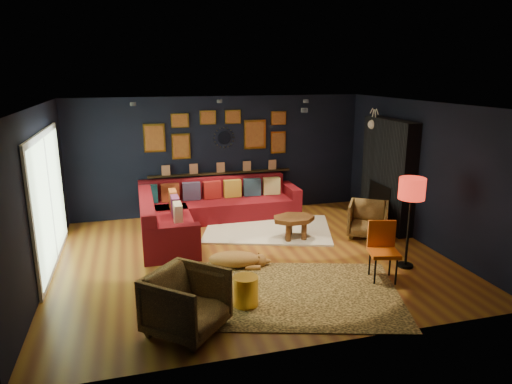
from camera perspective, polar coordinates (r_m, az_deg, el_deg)
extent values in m
plane|color=#8F5E1E|center=(7.97, -0.61, -8.12)|extent=(6.50, 6.50, 0.00)
plane|color=black|center=(10.19, -4.55, 4.55)|extent=(6.50, 0.00, 6.50)
plane|color=black|center=(5.06, 7.28, -6.18)|extent=(6.50, 0.00, 6.50)
plane|color=black|center=(7.46, -25.57, -0.66)|extent=(0.00, 5.50, 5.50)
plane|color=black|center=(8.92, 20.01, 2.24)|extent=(0.00, 5.50, 5.50)
plane|color=white|center=(7.36, -0.67, 10.88)|extent=(6.50, 6.50, 0.00)
cube|color=maroon|center=(9.93, -5.02, -2.21)|extent=(3.20, 0.95, 0.42)
cube|color=maroon|center=(10.15, -5.43, 0.62)|extent=(3.20, 0.24, 0.46)
cube|color=maroon|center=(10.31, 4.30, -0.91)|extent=(0.22, 0.95, 0.64)
cube|color=maroon|center=(8.76, -10.99, -4.77)|extent=(0.95, 2.20, 0.42)
cube|color=maroon|center=(8.62, -13.48, -2.30)|extent=(0.24, 2.20, 0.46)
cube|color=maroon|center=(7.78, -10.44, -6.40)|extent=(0.95, 0.22, 0.64)
cube|color=#185062|center=(9.82, -13.28, -0.25)|extent=(0.38, 0.14, 0.38)
cube|color=maroon|center=(9.85, -10.67, -0.08)|extent=(0.38, 0.14, 0.38)
cube|color=#3C3456|center=(9.89, -8.08, 0.10)|extent=(0.38, 0.14, 0.38)
cube|color=maroon|center=(9.95, -5.51, 0.27)|extent=(0.38, 0.14, 0.38)
cube|color=gold|center=(10.03, -2.97, 0.44)|extent=(0.38, 0.14, 0.38)
cube|color=#233D53|center=(10.13, -0.49, 0.61)|extent=(0.38, 0.14, 0.38)
cube|color=tan|center=(10.25, 1.94, 0.77)|extent=(0.38, 0.14, 0.38)
cube|color=#BD6028|center=(9.32, -10.35, -0.91)|extent=(0.14, 0.38, 0.38)
cube|color=#61295A|center=(8.84, -10.06, -1.76)|extent=(0.14, 0.38, 0.38)
cube|color=beige|center=(8.36, -9.73, -2.70)|extent=(0.14, 0.38, 0.38)
cube|color=black|center=(10.19, -4.43, 2.38)|extent=(3.20, 0.12, 0.04)
cube|color=gold|center=(9.93, -12.59, 6.60)|extent=(0.45, 0.03, 0.60)
cube|color=#925520|center=(9.91, -12.58, 6.59)|extent=(0.38, 0.01, 0.51)
cube|color=gold|center=(9.99, -9.36, 5.66)|extent=(0.40, 0.03, 0.55)
cube|color=#925520|center=(9.98, -9.35, 5.64)|extent=(0.34, 0.01, 0.47)
cube|color=gold|center=(9.92, -9.49, 8.79)|extent=(0.38, 0.03, 0.30)
cube|color=#925520|center=(9.91, -9.48, 8.78)|extent=(0.32, 0.01, 0.25)
cube|color=gold|center=(10.26, -0.14, 7.21)|extent=(0.50, 0.03, 0.65)
cube|color=#925520|center=(10.25, -0.12, 7.20)|extent=(0.42, 0.01, 0.55)
cube|color=gold|center=(10.45, 2.79, 6.22)|extent=(0.35, 0.03, 0.50)
cube|color=#925520|center=(10.43, 2.82, 6.21)|extent=(0.30, 0.01, 0.42)
cube|color=gold|center=(10.38, 2.83, 9.23)|extent=(0.35, 0.03, 0.30)
cube|color=#925520|center=(10.36, 2.86, 9.22)|extent=(0.30, 0.01, 0.25)
cube|color=gold|center=(10.00, -6.04, 9.24)|extent=(0.35, 0.03, 0.30)
cube|color=#925520|center=(9.98, -6.03, 9.23)|extent=(0.30, 0.01, 0.25)
cube|color=gold|center=(10.10, -2.92, 9.36)|extent=(0.35, 0.03, 0.30)
cube|color=#925520|center=(10.08, -2.90, 9.35)|extent=(0.30, 0.01, 0.25)
cylinder|color=silver|center=(10.11, -4.00, 6.78)|extent=(0.28, 0.03, 0.28)
cone|color=gold|center=(10.16, -2.78, 6.83)|extent=(0.03, 0.16, 0.03)
cone|color=gold|center=(10.14, -2.88, 7.30)|extent=(0.04, 0.16, 0.04)
cone|color=gold|center=(10.12, -3.15, 7.69)|extent=(0.04, 0.16, 0.04)
cone|color=gold|center=(10.10, -3.55, 7.94)|extent=(0.04, 0.16, 0.04)
cone|color=gold|center=(10.08, -4.03, 8.02)|extent=(0.03, 0.16, 0.03)
cone|color=gold|center=(10.07, -4.50, 7.90)|extent=(0.04, 0.16, 0.04)
cone|color=gold|center=(10.06, -4.90, 7.62)|extent=(0.04, 0.16, 0.04)
cone|color=gold|center=(10.06, -5.16, 7.20)|extent=(0.04, 0.16, 0.04)
cone|color=gold|center=(10.07, -5.24, 6.72)|extent=(0.03, 0.16, 0.03)
cone|color=gold|center=(10.09, -5.13, 6.25)|extent=(0.04, 0.16, 0.04)
cone|color=gold|center=(10.11, -4.86, 5.87)|extent=(0.04, 0.16, 0.04)
cone|color=gold|center=(10.13, -4.45, 5.62)|extent=(0.04, 0.16, 0.04)
cone|color=gold|center=(10.14, -3.98, 5.55)|extent=(0.03, 0.16, 0.03)
cone|color=gold|center=(10.16, -3.52, 5.66)|extent=(0.04, 0.16, 0.04)
cone|color=gold|center=(10.17, -3.12, 5.95)|extent=(0.04, 0.16, 0.04)
cone|color=gold|center=(10.16, -2.86, 6.36)|extent=(0.04, 0.16, 0.04)
cube|color=black|center=(9.62, 16.14, 2.18)|extent=(0.30, 1.60, 2.20)
cube|color=black|center=(9.74, 15.56, -1.57)|extent=(0.20, 0.80, 0.90)
cone|color=white|center=(9.94, 15.49, 8.18)|extent=(0.35, 0.28, 0.28)
sphere|color=white|center=(9.83, 14.37, 8.19)|extent=(0.20, 0.20, 0.20)
cylinder|color=white|center=(9.77, 14.71, 9.13)|extent=(0.02, 0.10, 0.28)
cylinder|color=white|center=(9.87, 14.37, 9.21)|extent=(0.02, 0.10, 0.28)
cube|color=white|center=(8.08, -24.50, -0.92)|extent=(0.04, 2.80, 2.20)
cube|color=#C3E9B2|center=(8.07, -24.32, -0.91)|extent=(0.01, 2.60, 2.00)
cube|color=white|center=(8.07, -24.29, -0.90)|extent=(0.02, 0.06, 2.00)
cylinder|color=black|center=(8.32, -15.13, 10.56)|extent=(0.10, 0.10, 0.06)
cylinder|color=black|center=(8.87, -4.59, 11.24)|extent=(0.10, 0.10, 0.06)
cylinder|color=black|center=(8.93, 6.24, 11.22)|extent=(0.10, 0.10, 0.06)
cylinder|color=black|center=(6.78, 6.06, 10.13)|extent=(0.10, 0.10, 0.06)
cube|color=silver|center=(9.30, 1.46, -4.59)|extent=(2.92, 2.49, 0.03)
cube|color=tan|center=(6.77, 5.05, -12.47)|extent=(3.42, 2.86, 0.02)
cylinder|color=brown|center=(8.56, 4.06, -5.07)|extent=(0.10, 0.10, 0.33)
cylinder|color=brown|center=(8.66, 6.02, -4.87)|extent=(0.10, 0.10, 0.33)
cylinder|color=brown|center=(8.93, 4.24, -4.22)|extent=(0.10, 0.10, 0.33)
cylinder|color=#A61E1B|center=(8.50, -9.69, -5.27)|extent=(0.56, 0.56, 0.37)
imported|color=tan|center=(5.74, -8.68, -13.15)|extent=(1.14, 1.14, 0.86)
imported|color=tan|center=(9.08, 13.84, -3.14)|extent=(0.97, 0.96, 0.75)
cylinder|color=gold|center=(6.33, -1.29, -12.32)|extent=(0.34, 0.34, 0.43)
cylinder|color=black|center=(7.13, 14.66, -9.52)|extent=(0.03, 0.03, 0.45)
cylinder|color=black|center=(7.22, 17.14, -9.39)|extent=(0.03, 0.03, 0.45)
cylinder|color=black|center=(7.41, 14.02, -8.52)|extent=(0.03, 0.03, 0.45)
cylinder|color=black|center=(7.50, 16.40, -8.41)|extent=(0.03, 0.03, 0.45)
cube|color=#DD5B13|center=(7.23, 15.68, -7.33)|extent=(0.52, 0.52, 0.06)
cube|color=#DD5B13|center=(7.31, 15.41, -5.03)|extent=(0.42, 0.15, 0.43)
cylinder|color=black|center=(7.98, 18.15, -8.70)|extent=(0.25, 0.25, 0.04)
cylinder|color=black|center=(7.76, 18.52, -4.44)|extent=(0.04, 0.04, 1.21)
cylinder|color=red|center=(7.57, 18.93, 0.41)|extent=(0.41, 0.41, 0.34)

